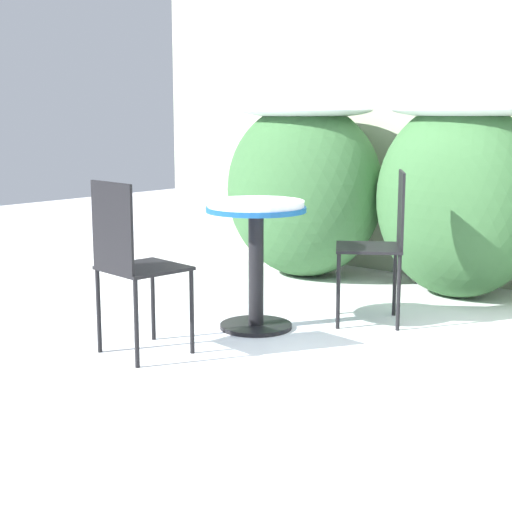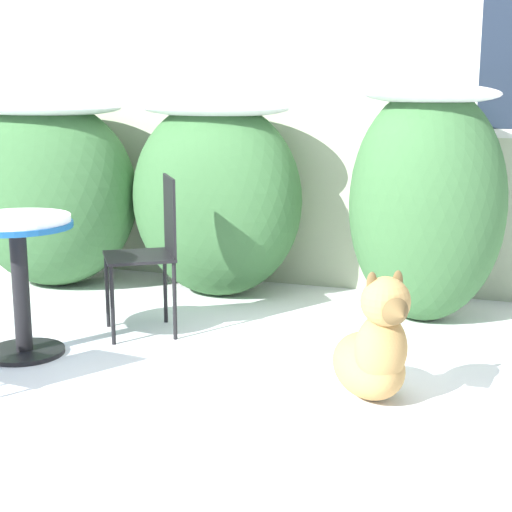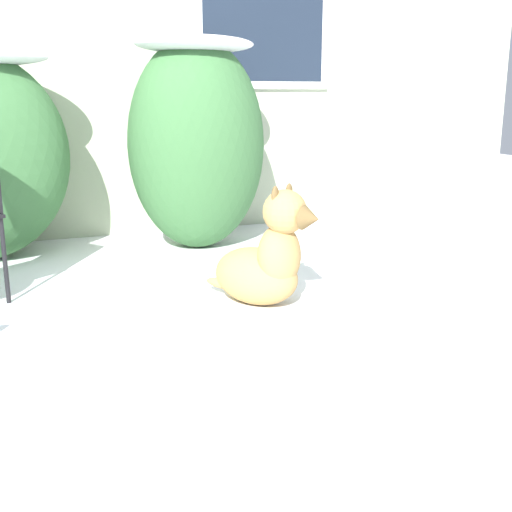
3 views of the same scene
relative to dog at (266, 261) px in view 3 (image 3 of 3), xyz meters
name	(u,v)px [view 3 (image 3 of 3)]	position (x,y,z in m)	size (l,w,h in m)	color
ground_plane	(131,333)	(-0.74, -0.15, -0.24)	(16.00, 16.00, 0.00)	white
house_wall	(73,23)	(-0.67, 2.05, 1.33)	(8.00, 0.10, 3.13)	#B2BC9E
shrub_right	(197,139)	(0.05, 1.41, 0.53)	(0.96, 0.82, 1.46)	#386638
dog	(266,261)	(0.00, 0.00, 0.00)	(0.53, 0.65, 0.65)	tan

